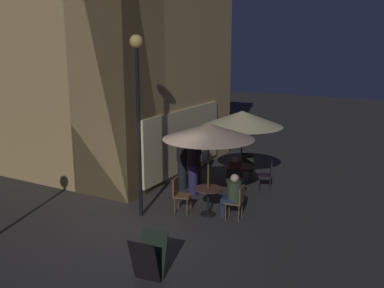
# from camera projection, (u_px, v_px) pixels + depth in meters

# --- Properties ---
(ground_plane) EXTENTS (60.00, 60.00, 0.00)m
(ground_plane) POSITION_uv_depth(u_px,v_px,m) (136.00, 232.00, 10.48)
(ground_plane) COLOR #363331
(cafe_building) EXTENTS (6.93, 8.67, 8.97)m
(cafe_building) POSITION_uv_depth(u_px,v_px,m) (95.00, 42.00, 14.42)
(cafe_building) COLOR tan
(cafe_building) RESTS_ON ground
(street_lamp_near_corner) EXTENTS (0.33, 0.33, 4.66)m
(street_lamp_near_corner) POSITION_uv_depth(u_px,v_px,m) (138.00, 94.00, 10.73)
(street_lamp_near_corner) COLOR black
(street_lamp_near_corner) RESTS_ON ground
(menu_sandwich_board) EXTENTS (0.70, 0.62, 0.88)m
(menu_sandwich_board) POSITION_uv_depth(u_px,v_px,m) (149.00, 258.00, 8.28)
(menu_sandwich_board) COLOR black
(menu_sandwich_board) RESTS_ON ground
(cafe_table_0) EXTENTS (0.74, 0.74, 0.75)m
(cafe_table_0) POSITION_uv_depth(u_px,v_px,m) (208.00, 195.00, 11.38)
(cafe_table_0) COLOR black
(cafe_table_0) RESTS_ON ground
(cafe_table_1) EXTENTS (0.79, 0.79, 0.76)m
(cafe_table_1) POSITION_uv_depth(u_px,v_px,m) (241.00, 172.00, 13.42)
(cafe_table_1) COLOR black
(cafe_table_1) RESTS_ON ground
(patio_umbrella_0) EXTENTS (2.36, 2.36, 2.47)m
(patio_umbrella_0) POSITION_uv_depth(u_px,v_px,m) (209.00, 131.00, 10.99)
(patio_umbrella_0) COLOR black
(patio_umbrella_0) RESTS_ON ground
(patio_umbrella_1) EXTENTS (2.46, 2.46, 2.47)m
(patio_umbrella_1) POSITION_uv_depth(u_px,v_px,m) (242.00, 119.00, 13.04)
(patio_umbrella_1) COLOR black
(patio_umbrella_1) RESTS_ON ground
(cafe_chair_0) EXTENTS (0.49, 0.49, 0.90)m
(cafe_chair_0) POSITION_uv_depth(u_px,v_px,m) (238.00, 199.00, 11.11)
(cafe_chair_0) COLOR brown
(cafe_chair_0) RESTS_ON ground
(cafe_chair_1) EXTENTS (0.52, 0.52, 0.96)m
(cafe_chair_1) POSITION_uv_depth(u_px,v_px,m) (179.00, 192.00, 11.58)
(cafe_chair_1) COLOR brown
(cafe_chair_1) RESTS_ON ground
(cafe_chair_2) EXTENTS (0.48, 0.48, 0.92)m
(cafe_chair_2) POSITION_uv_depth(u_px,v_px,m) (247.00, 165.00, 14.21)
(cafe_chair_2) COLOR black
(cafe_chair_2) RESTS_ON ground
(cafe_chair_3) EXTENTS (0.45, 0.45, 0.87)m
(cafe_chair_3) POSITION_uv_depth(u_px,v_px,m) (234.00, 180.00, 12.73)
(cafe_chair_3) COLOR black
(cafe_chair_3) RESTS_ON ground
(cafe_chair_4) EXTENTS (0.53, 0.53, 0.91)m
(cafe_chair_4) POSITION_uv_depth(u_px,v_px,m) (268.00, 173.00, 13.30)
(cafe_chair_4) COLOR black
(cafe_chair_4) RESTS_ON ground
(patron_seated_0) EXTENTS (0.41, 0.55, 1.21)m
(patron_seated_0) POSITION_uv_depth(u_px,v_px,m) (232.00, 193.00, 11.13)
(patron_seated_0) COLOR #242E47
(patron_seated_0) RESTS_ON ground
(patron_seated_1) EXTENTS (0.55, 0.40, 1.23)m
(patron_seated_1) POSITION_uv_depth(u_px,v_px,m) (235.00, 173.00, 12.81)
(patron_seated_1) COLOR #441125
(patron_seated_1) RESTS_ON ground
(patron_standing_2) EXTENTS (0.33, 0.33, 1.72)m
(patron_standing_2) POSITION_uv_depth(u_px,v_px,m) (193.00, 167.00, 12.83)
(patron_standing_2) COLOR navy
(patron_standing_2) RESTS_ON ground
(patron_standing_3) EXTENTS (0.34, 0.34, 1.83)m
(patron_standing_3) POSITION_uv_depth(u_px,v_px,m) (196.00, 155.00, 13.95)
(patron_standing_3) COLOR #422015
(patron_standing_3) RESTS_ON ground
(patron_standing_4) EXTENTS (0.35, 0.35, 1.71)m
(patron_standing_4) POSITION_uv_depth(u_px,v_px,m) (182.00, 162.00, 13.42)
(patron_standing_4) COLOR black
(patron_standing_4) RESTS_ON ground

